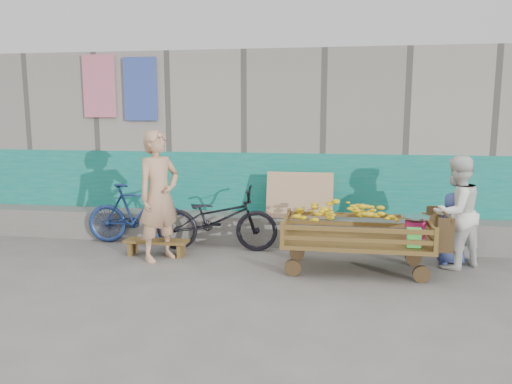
% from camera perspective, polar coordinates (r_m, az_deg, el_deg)
% --- Properties ---
extents(ground, '(80.00, 80.00, 0.00)m').
position_cam_1_polar(ground, '(5.63, -0.01, -12.11)').
color(ground, '#5E5B55').
rests_on(ground, ground).
extents(building_wall, '(12.00, 3.50, 3.00)m').
position_cam_1_polar(building_wall, '(9.28, 4.06, 5.59)').
color(building_wall, gray).
rests_on(building_wall, ground).
extents(banana_cart, '(2.05, 0.94, 0.87)m').
position_cam_1_polar(banana_cart, '(6.54, 11.07, -3.84)').
color(banana_cart, brown).
rests_on(banana_cart, ground).
extents(bench, '(0.91, 0.27, 0.23)m').
position_cam_1_polar(bench, '(7.33, -11.29, -5.85)').
color(bench, brown).
rests_on(bench, ground).
extents(vendor_man, '(0.72, 0.78, 1.80)m').
position_cam_1_polar(vendor_man, '(6.97, -11.03, -0.46)').
color(vendor_man, tan).
rests_on(vendor_man, ground).
extents(woman, '(0.92, 0.88, 1.49)m').
position_cam_1_polar(woman, '(7.02, 21.87, -2.17)').
color(woman, white).
rests_on(woman, ground).
extents(child, '(0.50, 0.34, 0.98)m').
position_cam_1_polar(child, '(7.21, 21.51, -3.91)').
color(child, '#3C4C95').
rests_on(child, ground).
extents(bicycle_dark, '(1.85, 0.78, 0.95)m').
position_cam_1_polar(bicycle_dark, '(7.41, -4.52, -3.09)').
color(bicycle_dark, black).
rests_on(bicycle_dark, ground).
extents(bicycle_blue, '(1.60, 0.60, 0.94)m').
position_cam_1_polar(bicycle_blue, '(8.01, -13.43, -2.41)').
color(bicycle_blue, navy).
rests_on(bicycle_blue, ground).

